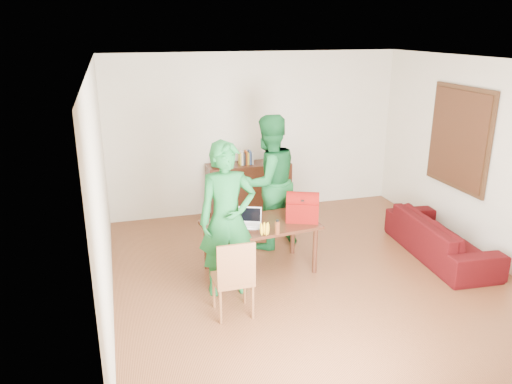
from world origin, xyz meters
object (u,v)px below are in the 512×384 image
object	(u,v)px
red_bag	(302,210)
sofa	(441,237)
person_far	(268,182)
laptop	(249,223)
chair	(233,292)
table	(260,229)
bottle	(277,227)
person_near	(227,219)

from	to	relation	value
red_bag	sofa	size ratio (longest dim) A/B	0.22
person_far	red_bag	xyz separation A→B (m)	(0.21, -0.82, -0.14)
laptop	sofa	size ratio (longest dim) A/B	0.18
chair	laptop	bearing A→B (deg)	63.95
chair	sofa	bearing A→B (deg)	11.58
table	bottle	distance (m)	0.44
person_near	table	bearing A→B (deg)	37.83
person_far	table	bearing A→B (deg)	47.25
chair	table	bearing A→B (deg)	57.13
person_near	sofa	xyz separation A→B (m)	(3.08, 0.14, -0.65)
chair	person_near	world-z (taller)	person_near
laptop	bottle	size ratio (longest dim) A/B	1.90
person_near	red_bag	bearing A→B (deg)	18.18
table	person_far	world-z (taller)	person_far
bottle	chair	bearing A→B (deg)	-142.22
chair	sofa	xyz separation A→B (m)	(3.15, 0.66, 0.01)
table	person_near	world-z (taller)	person_near
person_far	laptop	size ratio (longest dim) A/B	5.49
red_bag	table	bearing A→B (deg)	-163.41
table	red_bag	distance (m)	0.60
chair	bottle	distance (m)	1.00
bottle	sofa	world-z (taller)	bottle
chair	person_far	distance (m)	2.05
chair	person_far	xyz separation A→B (m)	(0.93, 1.68, 0.70)
bottle	laptop	bearing A→B (deg)	128.51
laptop	red_bag	xyz separation A→B (m)	(0.72, -0.01, 0.11)
table	chair	bearing A→B (deg)	-129.06
person_near	bottle	world-z (taller)	person_near
chair	person_near	xyz separation A→B (m)	(0.06, 0.52, 0.66)
table	laptop	bearing A→B (deg)	-169.88
chair	sofa	world-z (taller)	chair
person_near	bottle	size ratio (longest dim) A/B	10.07
person_far	red_bag	bearing A→B (deg)	85.82
bottle	sofa	size ratio (longest dim) A/B	0.10
person_far	bottle	size ratio (longest dim) A/B	10.44
laptop	red_bag	bearing A→B (deg)	21.15
table	person_far	xyz separation A→B (m)	(0.34, 0.76, 0.38)
table	bottle	bearing A→B (deg)	-82.01
chair	person_near	size ratio (longest dim) A/B	0.50
person_near	laptop	xyz separation A→B (m)	(0.36, 0.35, -0.22)
person_near	sofa	world-z (taller)	person_near
person_near	red_bag	world-z (taller)	person_near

